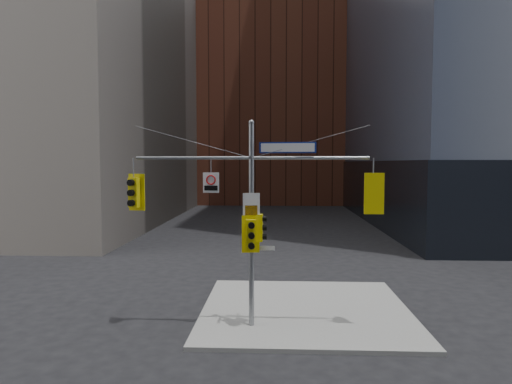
# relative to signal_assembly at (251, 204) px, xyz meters

# --- Properties ---
(ground) EXTENTS (160.00, 160.00, 0.00)m
(ground) POSITION_rel_signal_assembly_xyz_m (0.00, -1.99, -4.42)
(ground) COLOR black
(ground) RESTS_ON ground
(sidewalk_corner) EXTENTS (8.00, 8.00, 0.15)m
(sidewalk_corner) POSITION_rel_signal_assembly_xyz_m (2.00, 2.01, -4.34)
(sidewalk_corner) COLOR gray
(sidewalk_corner) RESTS_ON ground
(brick_midrise) EXTENTS (26.00, 20.00, 28.00)m
(brick_midrise) POSITION_rel_signal_assembly_xyz_m (0.00, 56.01, 9.58)
(brick_midrise) COLOR brown
(brick_midrise) RESTS_ON ground
(signal_assembly) EXTENTS (8.00, 0.80, 7.30)m
(signal_assembly) POSITION_rel_signal_assembly_xyz_m (0.00, 0.00, 0.00)
(signal_assembly) COLOR gray
(signal_assembly) RESTS_ON ground
(traffic_light_west_arm) EXTENTS (0.61, 0.57, 1.30)m
(traffic_light_west_arm) POSITION_rel_signal_assembly_xyz_m (-4.09, 0.01, 0.38)
(traffic_light_west_arm) COLOR yellow
(traffic_light_west_arm) RESTS_ON ground
(traffic_light_east_arm) EXTENTS (0.66, 0.52, 1.39)m
(traffic_light_east_arm) POSITION_rel_signal_assembly_xyz_m (4.14, 0.00, 0.38)
(traffic_light_east_arm) COLOR yellow
(traffic_light_east_arm) RESTS_ON ground
(traffic_light_pole_side) EXTENTS (0.37, 0.32, 0.94)m
(traffic_light_pole_side) POSITION_rel_signal_assembly_xyz_m (0.32, 0.00, -0.83)
(traffic_light_pole_side) COLOR yellow
(traffic_light_pole_side) RESTS_ON ground
(traffic_light_pole_front) EXTENTS (0.61, 0.52, 1.29)m
(traffic_light_pole_front) POSITION_rel_signal_assembly_xyz_m (-0.00, -0.27, -1.03)
(traffic_light_pole_front) COLOR yellow
(traffic_light_pole_front) RESTS_ON ground
(street_sign_blade) EXTENTS (1.94, 0.29, 0.38)m
(street_sign_blade) POSITION_rel_signal_assembly_xyz_m (1.23, 0.00, 1.93)
(street_sign_blade) COLOR navy
(street_sign_blade) RESTS_ON ground
(regulatory_sign_arm) EXTENTS (0.56, 0.10, 0.70)m
(regulatory_sign_arm) POSITION_rel_signal_assembly_xyz_m (-1.39, -0.02, 0.75)
(regulatory_sign_arm) COLOR silver
(regulatory_sign_arm) RESTS_ON ground
(regulatory_sign_pole) EXTENTS (0.58, 0.08, 0.76)m
(regulatory_sign_pole) POSITION_rel_signal_assembly_xyz_m (0.00, -0.11, -0.02)
(regulatory_sign_pole) COLOR silver
(regulatory_sign_pole) RESTS_ON ground
(street_blade_ew) EXTENTS (0.72, 0.06, 0.14)m
(street_blade_ew) POSITION_rel_signal_assembly_xyz_m (0.45, 0.01, -1.53)
(street_blade_ew) COLOR silver
(street_blade_ew) RESTS_ON ground
(street_blade_ns) EXTENTS (0.05, 0.80, 0.16)m
(street_blade_ns) POSITION_rel_signal_assembly_xyz_m (0.00, 0.46, -1.48)
(street_blade_ns) COLOR #145926
(street_blade_ns) RESTS_ON ground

